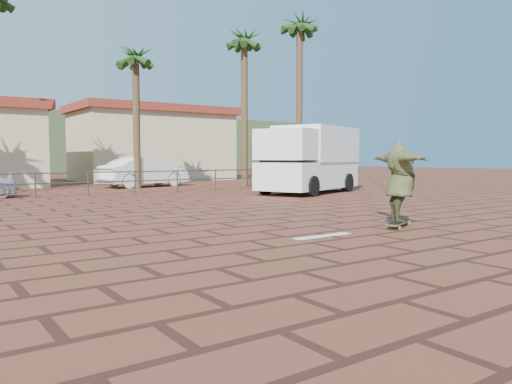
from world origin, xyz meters
TOP-DOWN VIEW (x-y plane):
  - ground at (0.00, 0.00)m, footprint 120.00×120.00m
  - paint_stripe at (0.70, -1.20)m, footprint 1.40×0.22m
  - guardrail at (0.00, 12.00)m, footprint 24.06×0.06m
  - palm_center at (3.50, 15.50)m, footprint 2.40×2.40m
  - palm_right at (9.00, 14.00)m, footprint 2.40×2.40m
  - palm_far_right at (12.00, 13.00)m, footprint 2.40×2.40m
  - building_east at (8.00, 24.00)m, footprint 10.60×6.60m
  - longboard at (3.02, -1.21)m, footprint 1.23×0.75m
  - skateboarder at (3.02, -1.21)m, footprint 1.44×2.31m
  - campervan at (8.54, 8.15)m, footprint 6.09×4.24m
  - car_white at (4.32, 16.50)m, footprint 4.97×2.57m
  - street_sign at (12.00, 10.03)m, footprint 0.45×0.20m

SIDE VIEW (x-z plane):
  - ground at x=0.00m, z-range 0.00..0.00m
  - paint_stripe at x=0.70m, z-range 0.00..0.01m
  - longboard at x=3.02m, z-range 0.04..0.16m
  - guardrail at x=0.00m, z-range 0.18..1.18m
  - car_white at x=4.32m, z-range 0.00..1.56m
  - skateboarder at x=3.02m, z-range 0.12..1.95m
  - campervan at x=8.54m, z-range 0.08..2.99m
  - street_sign at x=12.00m, z-range 0.45..2.73m
  - building_east at x=8.00m, z-range 0.04..5.04m
  - palm_center at x=3.50m, z-range 2.49..10.24m
  - palm_right at x=9.00m, z-range 3.06..12.11m
  - palm_far_right at x=12.00m, z-range 3.49..13.54m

